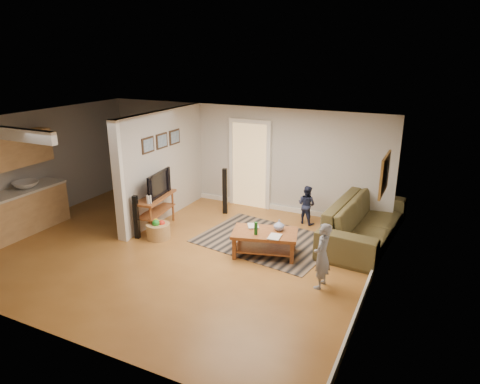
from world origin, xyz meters
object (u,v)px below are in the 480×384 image
object	(u,v)px
speaker_left	(136,217)
speaker_right	(225,191)
child	(320,286)
toy_basket	(158,230)
toddler	(306,223)
sofa	(363,240)
coffee_table	(266,237)
tv_console	(156,199)

from	to	relation	value
speaker_left	speaker_right	xyz separation A→B (m)	(0.99, 2.09, 0.09)
speaker_left	child	size ratio (longest dim) A/B	0.83
toy_basket	toddler	distance (m)	3.33
sofa	coffee_table	size ratio (longest dim) A/B	2.13
speaker_right	coffee_table	bearing A→B (deg)	-62.53
speaker_right	toy_basket	size ratio (longest dim) A/B	2.26
child	speaker_right	bearing A→B (deg)	-123.79
coffee_table	speaker_right	size ratio (longest dim) A/B	1.23
coffee_table	toy_basket	world-z (taller)	coffee_table
coffee_table	tv_console	distance (m)	2.68
sofa	child	distance (m)	2.24
toy_basket	child	bearing A→B (deg)	-6.72
child	toddler	size ratio (longest dim) A/B	1.27
tv_console	child	world-z (taller)	tv_console
sofa	tv_console	xyz separation A→B (m)	(-4.24, -1.37, 0.68)
toy_basket	speaker_right	bearing A→B (deg)	72.84
coffee_table	tv_console	bearing A→B (deg)	176.71
tv_console	child	distance (m)	4.08
sofa	child	world-z (taller)	child
speaker_left	toy_basket	distance (m)	0.53
tv_console	child	bearing A→B (deg)	-20.48
speaker_left	toy_basket	size ratio (longest dim) A/B	1.90
toddler	toy_basket	bearing A→B (deg)	55.44
speaker_right	toy_basket	world-z (taller)	speaker_right
coffee_table	child	distance (m)	1.50
toy_basket	speaker_left	bearing A→B (deg)	-154.90
tv_console	speaker_right	xyz separation A→B (m)	(0.92, 1.48, -0.12)
child	coffee_table	bearing A→B (deg)	-114.60
speaker_right	toy_basket	xyz separation A→B (m)	(-0.59, -1.91, -0.38)
coffee_table	tv_console	world-z (taller)	tv_console
coffee_table	child	bearing A→B (deg)	-28.54
sofa	speaker_left	distance (m)	4.76
sofa	toddler	bearing A→B (deg)	80.20
speaker_left	toddler	size ratio (longest dim) A/B	1.05
sofa	tv_console	bearing A→B (deg)	112.50
toy_basket	toddler	xyz separation A→B (m)	(2.54, 2.14, -0.18)
coffee_table	toy_basket	size ratio (longest dim) A/B	2.77
speaker_left	toy_basket	xyz separation A→B (m)	(0.40, 0.19, -0.29)
toddler	sofa	bearing A→B (deg)	-179.02
speaker_right	toddler	bearing A→B (deg)	-12.32
sofa	toy_basket	xyz separation A→B (m)	(-3.90, -1.79, 0.18)
toy_basket	child	size ratio (longest dim) A/B	0.44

